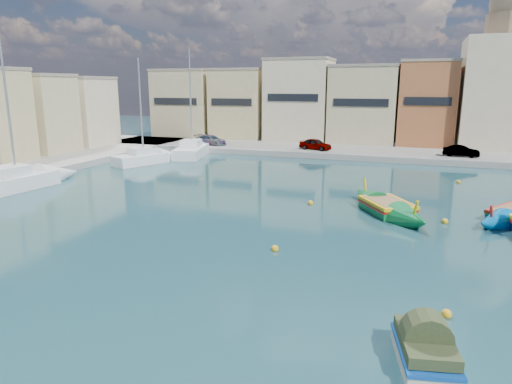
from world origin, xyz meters
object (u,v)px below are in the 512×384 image
at_px(luzzu_green, 387,208).
at_px(tender_near, 425,351).
at_px(yacht_north, 195,150).
at_px(yacht_midnorth, 154,158).
at_px(church_block, 511,77).
at_px(yacht_mid, 35,179).

xyz_separation_m(luzzu_green, tender_near, (2.12, -15.47, 0.12)).
distance_m(luzzu_green, tender_near, 15.61).
relative_size(tender_near, yacht_north, 0.24).
xyz_separation_m(tender_near, yacht_north, (-24.07, 33.18, 0.08)).
bearing_deg(yacht_north, yacht_midnorth, -102.51).
relative_size(church_block, yacht_midnorth, 1.77).
relative_size(luzzu_green, yacht_mid, 0.68).
distance_m(church_block, tender_near, 47.83).
height_order(yacht_midnorth, yacht_mid, yacht_mid).
bearing_deg(church_block, yacht_midnorth, -150.10).
height_order(tender_near, yacht_north, yacht_north).
bearing_deg(yacht_midnorth, luzzu_green, -26.21).
xyz_separation_m(tender_near, yacht_mid, (-28.26, 14.50, 0.07)).
distance_m(tender_near, yacht_north, 40.99).
height_order(yacht_north, yacht_mid, yacht_north).
xyz_separation_m(yacht_north, yacht_midnorth, (-1.38, -6.24, -0.05)).
bearing_deg(tender_near, luzzu_green, 97.80).
distance_m(tender_near, yacht_mid, 31.76).
bearing_deg(yacht_midnorth, yacht_north, 77.49).
distance_m(yacht_north, yacht_midnorth, 6.39).
xyz_separation_m(luzzu_green, yacht_midnorth, (-23.33, 11.48, 0.14)).
xyz_separation_m(tender_near, yacht_midnorth, (-25.45, 26.95, 0.02)).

